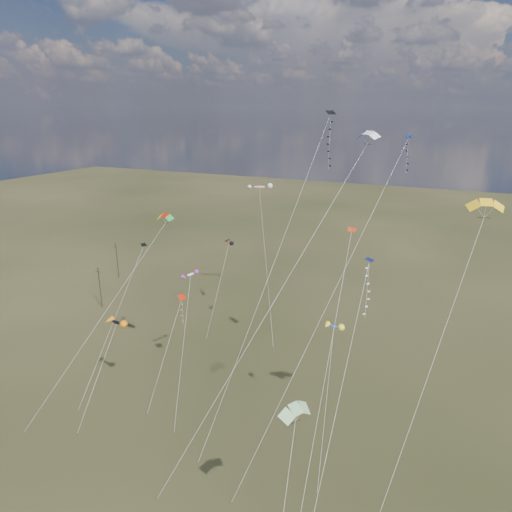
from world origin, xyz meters
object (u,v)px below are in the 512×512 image
at_px(utility_pole_far, 117,260).
at_px(utility_pole_near, 100,287).
at_px(novelty_black_orange, 116,322).
at_px(diamond_black_high, 322,159).
at_px(parafoil_yellow, 486,204).

bearing_deg(utility_pole_far, utility_pole_near, -60.26).
xyz_separation_m(utility_pole_near, novelty_black_orange, (22.70, -20.72, 6.64)).
height_order(utility_pole_near, diamond_black_high, diamond_black_high).
distance_m(utility_pole_near, novelty_black_orange, 31.44).
distance_m(diamond_black_high, novelty_black_orange, 32.03).
bearing_deg(novelty_black_orange, utility_pole_far, 131.49).
relative_size(utility_pole_near, utility_pole_far, 1.00).
distance_m(diamond_black_high, parafoil_yellow, 20.07).
bearing_deg(utility_pole_far, parafoil_yellow, -27.29).
relative_size(utility_pole_far, parafoil_yellow, 0.27).
height_order(utility_pole_far, parafoil_yellow, parafoil_yellow).
bearing_deg(diamond_black_high, utility_pole_near, 166.78).
bearing_deg(utility_pole_far, novelty_black_orange, -48.51).
height_order(utility_pole_near, utility_pole_far, same).
bearing_deg(parafoil_yellow, utility_pole_far, 152.71).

